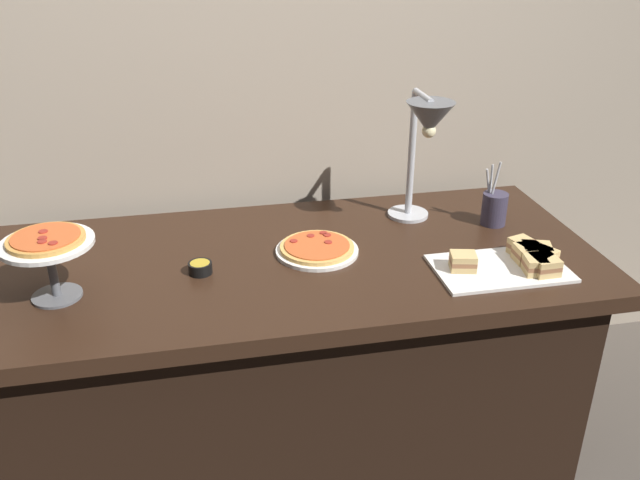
% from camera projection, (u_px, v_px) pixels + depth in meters
% --- Properties ---
extents(ground_plane, '(8.00, 8.00, 0.00)m').
position_uv_depth(ground_plane, '(294.00, 446.00, 2.38)').
color(ground_plane, '#4C443D').
extents(back_wall, '(4.40, 0.04, 2.40)m').
position_uv_depth(back_wall, '(264.00, 78.00, 2.29)').
color(back_wall, tan).
rests_on(back_wall, ground_plane).
extents(buffet_table, '(1.90, 0.84, 0.76)m').
position_uv_depth(buffet_table, '(292.00, 358.00, 2.21)').
color(buffet_table, black).
rests_on(buffet_table, ground_plane).
extents(heat_lamp, '(0.15, 0.29, 0.45)m').
position_uv_depth(heat_lamp, '(426.00, 130.00, 2.07)').
color(heat_lamp, '#B7BABF').
rests_on(heat_lamp, buffet_table).
extents(pizza_plate_front, '(0.26, 0.26, 0.03)m').
position_uv_depth(pizza_plate_front, '(317.00, 249.00, 2.07)').
color(pizza_plate_front, white).
rests_on(pizza_plate_front, buffet_table).
extents(pizza_plate_center, '(0.24, 0.24, 0.19)m').
position_uv_depth(pizza_plate_center, '(48.00, 248.00, 1.77)').
color(pizza_plate_center, '#595B60').
rests_on(pizza_plate_center, buffet_table).
extents(sandwich_platter, '(0.39, 0.24, 0.06)m').
position_uv_depth(sandwich_platter, '(517.00, 261.00, 1.97)').
color(sandwich_platter, white).
rests_on(sandwich_platter, buffet_table).
extents(sauce_cup_near, '(0.07, 0.07, 0.03)m').
position_uv_depth(sauce_cup_near, '(200.00, 267.00, 1.95)').
color(sauce_cup_near, black).
rests_on(sauce_cup_near, buffet_table).
extents(utensil_holder, '(0.08, 0.08, 0.22)m').
position_uv_depth(utensil_holder, '(494.00, 208.00, 2.24)').
color(utensil_holder, '#383347').
rests_on(utensil_holder, buffet_table).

